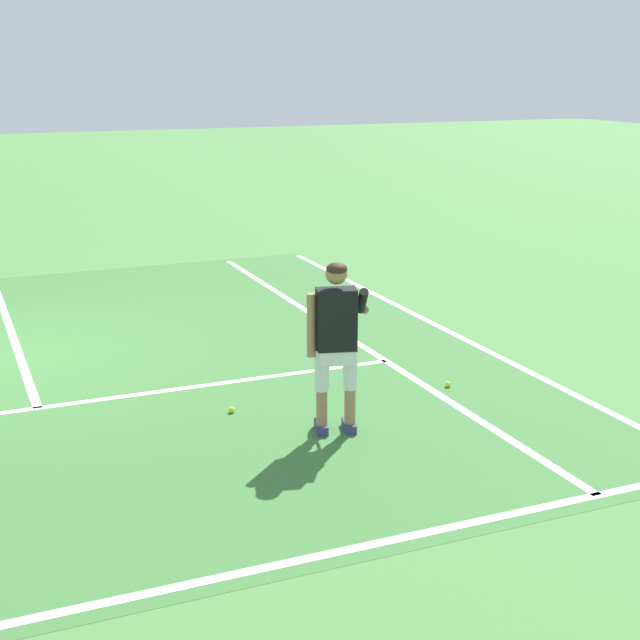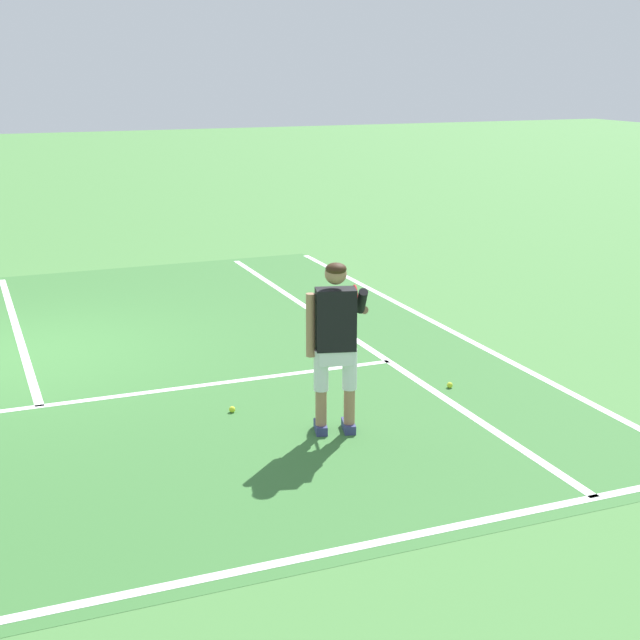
# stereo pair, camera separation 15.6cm
# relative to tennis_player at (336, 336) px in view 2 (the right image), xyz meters

# --- Properties ---
(ground_plane) EXTENTS (80.00, 80.00, 0.00)m
(ground_plane) POSITION_rel_tennis_player_xyz_m (-2.65, 3.80, -0.99)
(ground_plane) COLOR #477F3D
(court_inner_surface) EXTENTS (10.98, 10.75, 0.00)m
(court_inner_surface) POSITION_rel_tennis_player_xyz_m (-2.65, 3.02, -0.99)
(court_inner_surface) COLOR #387033
(court_inner_surface) RESTS_ON ground
(line_baseline) EXTENTS (10.98, 0.10, 0.01)m
(line_baseline) POSITION_rel_tennis_player_xyz_m (-2.65, -2.15, -0.99)
(line_baseline) COLOR white
(line_baseline) RESTS_ON ground
(line_service) EXTENTS (8.23, 0.10, 0.01)m
(line_service) POSITION_rel_tennis_player_xyz_m (-2.65, 1.80, -0.99)
(line_service) COLOR white
(line_service) RESTS_ON ground
(line_centre_service) EXTENTS (0.10, 6.40, 0.01)m
(line_centre_service) POSITION_rel_tennis_player_xyz_m (-2.65, 5.00, -0.99)
(line_centre_service) COLOR white
(line_centre_service) RESTS_ON ground
(line_singles_right) EXTENTS (0.10, 10.35, 0.01)m
(line_singles_right) POSITION_rel_tennis_player_xyz_m (1.46, 3.02, -0.99)
(line_singles_right) COLOR white
(line_singles_right) RESTS_ON ground
(line_doubles_right) EXTENTS (0.10, 10.35, 0.01)m
(line_doubles_right) POSITION_rel_tennis_player_xyz_m (2.84, 3.02, -0.99)
(line_doubles_right) COLOR white
(line_doubles_right) RESTS_ON ground
(tennis_player) EXTENTS (0.86, 1.04, 1.71)m
(tennis_player) POSITION_rel_tennis_player_xyz_m (0.00, 0.00, 0.00)
(tennis_player) COLOR navy
(tennis_player) RESTS_ON ground
(tennis_ball_near_feet) EXTENTS (0.07, 0.07, 0.07)m
(tennis_ball_near_feet) POSITION_rel_tennis_player_xyz_m (-0.80, 0.88, -0.96)
(tennis_ball_near_feet) COLOR #CCE02D
(tennis_ball_near_feet) RESTS_ON ground
(tennis_ball_by_baseline) EXTENTS (0.07, 0.07, 0.07)m
(tennis_ball_by_baseline) POSITION_rel_tennis_player_xyz_m (1.68, 0.69, -0.96)
(tennis_ball_by_baseline) COLOR #CCE02D
(tennis_ball_by_baseline) RESTS_ON ground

